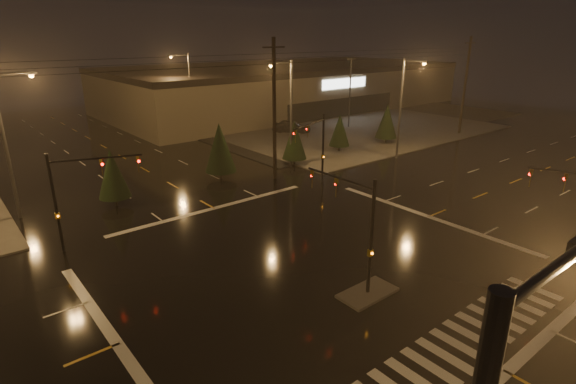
# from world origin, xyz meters

# --- Properties ---
(ground) EXTENTS (140.00, 140.00, 0.00)m
(ground) POSITION_xyz_m (0.00, 0.00, 0.00)
(ground) COLOR black
(ground) RESTS_ON ground
(sidewalk_ne) EXTENTS (36.00, 36.00, 0.12)m
(sidewalk_ne) POSITION_xyz_m (30.00, 30.00, 0.06)
(sidewalk_ne) COLOR #403E39
(sidewalk_ne) RESTS_ON ground
(median_island) EXTENTS (3.00, 1.60, 0.15)m
(median_island) POSITION_xyz_m (0.00, -4.00, 0.07)
(median_island) COLOR #403E39
(median_island) RESTS_ON ground
(crosswalk) EXTENTS (15.00, 2.60, 0.01)m
(crosswalk) POSITION_xyz_m (0.00, -9.00, 0.01)
(crosswalk) COLOR beige
(crosswalk) RESTS_ON ground
(stop_bar_near) EXTENTS (16.00, 0.50, 0.01)m
(stop_bar_near) POSITION_xyz_m (0.00, -11.00, 0.01)
(stop_bar_near) COLOR beige
(stop_bar_near) RESTS_ON ground
(stop_bar_far) EXTENTS (16.00, 0.50, 0.01)m
(stop_bar_far) POSITION_xyz_m (0.00, 11.00, 0.01)
(stop_bar_far) COLOR beige
(stop_bar_far) RESTS_ON ground
(parking_lot) EXTENTS (50.00, 24.00, 0.08)m
(parking_lot) POSITION_xyz_m (35.00, 28.00, 0.04)
(parking_lot) COLOR black
(parking_lot) RESTS_ON ground
(retail_building) EXTENTS (60.20, 28.30, 7.20)m
(retail_building) POSITION_xyz_m (35.00, 45.99, 3.84)
(retail_building) COLOR #6A614C
(retail_building) RESTS_ON ground
(signal_mast_median) EXTENTS (0.25, 4.59, 6.00)m
(signal_mast_median) POSITION_xyz_m (0.00, -3.07, 3.75)
(signal_mast_median) COLOR black
(signal_mast_median) RESTS_ON ground
(signal_mast_ne) EXTENTS (4.84, 1.86, 6.00)m
(signal_mast_ne) POSITION_xyz_m (9.50, 10.14, 3.79)
(signal_mast_ne) COLOR black
(signal_mast_ne) RESTS_ON ground
(signal_mast_nw) EXTENTS (4.84, 1.86, 6.00)m
(signal_mast_nw) POSITION_xyz_m (-9.50, 10.14, 3.79)
(signal_mast_nw) COLOR black
(signal_mast_nw) RESTS_ON ground
(streetlight_1) EXTENTS (2.77, 0.32, 10.00)m
(streetlight_1) POSITION_xyz_m (-11.18, 18.00, 5.80)
(streetlight_1) COLOR #38383A
(streetlight_1) RESTS_ON ground
(streetlight_3) EXTENTS (2.77, 0.32, 10.00)m
(streetlight_3) POSITION_xyz_m (11.18, 16.00, 5.80)
(streetlight_3) COLOR #38383A
(streetlight_3) RESTS_ON ground
(streetlight_4) EXTENTS (2.77, 0.32, 10.00)m
(streetlight_4) POSITION_xyz_m (11.18, 36.00, 5.80)
(streetlight_4) COLOR #38383A
(streetlight_4) RESTS_ON ground
(streetlight_6) EXTENTS (0.32, 2.77, 10.00)m
(streetlight_6) POSITION_xyz_m (22.00, 11.18, 5.80)
(streetlight_6) COLOR #38383A
(streetlight_6) RESTS_ON ground
(utility_pole_1) EXTENTS (2.20, 0.32, 12.00)m
(utility_pole_1) POSITION_xyz_m (8.00, 14.00, 6.13)
(utility_pole_1) COLOR black
(utility_pole_1) RESTS_ON ground
(utility_pole_2) EXTENTS (2.20, 0.32, 12.00)m
(utility_pole_2) POSITION_xyz_m (38.00, 14.00, 6.13)
(utility_pole_2) COLOR black
(utility_pole_2) RESTS_ON ground
(conifer_0) EXTENTS (2.38, 2.38, 4.42)m
(conifer_0) POSITION_xyz_m (12.07, 16.17, 2.56)
(conifer_0) COLOR black
(conifer_0) RESTS_ON ground
(conifer_1) EXTENTS (2.22, 2.22, 4.17)m
(conifer_1) POSITION_xyz_m (19.31, 17.21, 2.43)
(conifer_1) COLOR black
(conifer_1) RESTS_ON ground
(conifer_2) EXTENTS (2.52, 2.52, 4.64)m
(conifer_2) POSITION_xyz_m (26.44, 16.60, 2.67)
(conifer_2) COLOR black
(conifer_2) RESTS_ON ground
(conifer_3) EXTENTS (2.34, 2.34, 4.35)m
(conifer_3) POSITION_xyz_m (-5.41, 16.12, 2.53)
(conifer_3) COLOR black
(conifer_3) RESTS_ON ground
(conifer_4) EXTENTS (2.76, 2.76, 5.02)m
(conifer_4) POSITION_xyz_m (4.22, 16.95, 2.86)
(conifer_4) COLOR black
(conifer_4) RESTS_ON ground
(car_parked) EXTENTS (4.70, 5.14, 1.70)m
(car_parked) POSITION_xyz_m (21.70, 28.30, 0.85)
(car_parked) COLOR black
(car_parked) RESTS_ON ground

